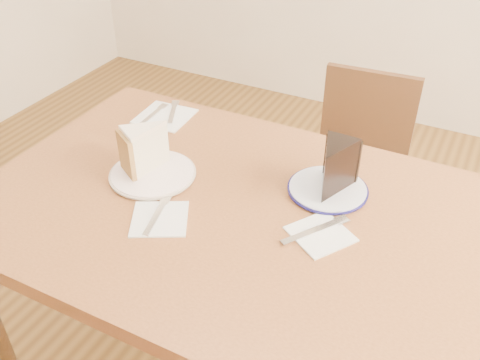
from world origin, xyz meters
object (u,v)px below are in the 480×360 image
at_px(carrot_cake, 149,149).
at_px(plate_cream, 153,174).
at_px(plate_navy, 328,189).
at_px(chocolate_cake, 333,171).
at_px(table, 233,238).
at_px(chair_far, 354,174).

bearing_deg(carrot_cake, plate_cream, -13.97).
bearing_deg(plate_navy, chocolate_cake, -36.32).
height_order(table, plate_navy, plate_navy).
xyz_separation_m(plate_navy, carrot_cake, (-0.43, -0.12, 0.06)).
xyz_separation_m(table, chocolate_cake, (0.18, 0.15, 0.17)).
relative_size(table, plate_cream, 5.84).
xyz_separation_m(plate_cream, chocolate_cake, (0.42, 0.13, 0.06)).
bearing_deg(plate_cream, chair_far, 64.12).
xyz_separation_m(table, carrot_cake, (-0.25, 0.03, 0.16)).
height_order(table, chair_far, chair_far).
xyz_separation_m(carrot_cake, chocolate_cake, (0.44, 0.11, 0.00)).
bearing_deg(plate_cream, chocolate_cake, 17.43).
height_order(carrot_cake, chocolate_cake, chocolate_cake).
height_order(chair_far, plate_navy, chair_far).
distance_m(chair_far, plate_cream, 0.84).
relative_size(chair_far, plate_navy, 4.20).
height_order(plate_cream, carrot_cake, carrot_cake).
relative_size(plate_navy, carrot_cake, 1.69).
bearing_deg(table, carrot_cake, 172.14).
height_order(table, carrot_cake, carrot_cake).
height_order(chair_far, chocolate_cake, chocolate_cake).
bearing_deg(table, chocolate_cake, 38.58).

